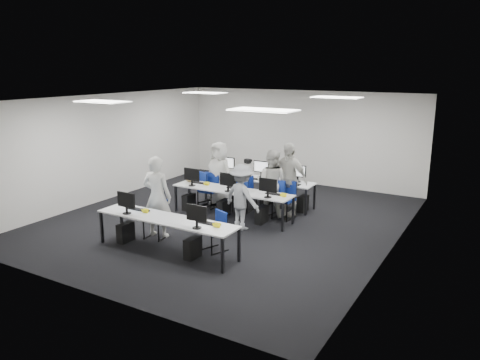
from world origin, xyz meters
The scene contains 23 objects.
room centered at (0.00, 0.00, 1.50)m, with size 9.00×9.02×3.00m.
ceiling_panels centered at (0.00, 0.00, 2.98)m, with size 5.20×4.60×0.02m.
desk_front centered at (0.00, -2.40, 0.68)m, with size 3.20×0.70×0.73m.
desk_mid centered at (0.00, 0.20, 0.68)m, with size 3.20×0.70×0.73m.
desk_back centered at (0.00, 1.60, 0.68)m, with size 3.20×0.70×0.73m.
equipment_front centered at (-0.19, -2.42, 0.36)m, with size 2.51×0.41×1.19m.
equipment_mid centered at (-0.19, 0.18, 0.36)m, with size 2.91×0.41×1.19m.
equipment_back centered at (0.19, 1.62, 0.36)m, with size 2.91×0.41×1.19m.
chair_0 centered at (-0.72, -1.86, 0.27)m, with size 0.47×0.51×0.86m.
chair_1 centered at (0.82, -1.84, 0.26)m, with size 0.54×0.56×0.83m.
chair_2 centered at (-1.02, 0.67, 0.29)m, with size 0.48×0.52×0.92m.
chair_3 centered at (-0.05, 0.85, 0.29)m, with size 0.51×0.55×0.93m.
chair_4 centered at (1.17, 0.83, 0.30)m, with size 0.50×0.54×0.94m.
chair_5 centered at (-1.21, 0.93, 0.29)m, with size 0.59×0.62×0.93m.
chair_6 centered at (-0.05, 0.96, 0.29)m, with size 0.47×0.51×0.93m.
chair_7 centered at (0.98, 1.01, 0.31)m, with size 0.52×0.56×0.97m.
handbag centered at (-1.38, 0.32, 0.86)m, with size 0.31×0.19×0.25m, color #9B8950.
student_0 centered at (-0.75, -1.77, 0.92)m, with size 0.67×0.44×1.84m, color beige.
student_1 centered at (0.77, 0.89, 0.85)m, with size 0.83×0.65×1.71m, color beige.
student_2 centered at (-0.91, 1.04, 0.87)m, with size 0.86×0.56×1.75m, color beige.
student_3 centered at (1.11, 1.14, 0.94)m, with size 1.10×0.46×1.88m, color beige.
photographer centered at (0.64, -0.40, 0.78)m, with size 1.00×0.58×1.55m, color gray.
dslr_camera centered at (0.69, -0.23, 1.60)m, with size 0.14×0.18×0.10m, color black.
Camera 1 is at (5.87, -9.49, 3.75)m, focal length 35.00 mm.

